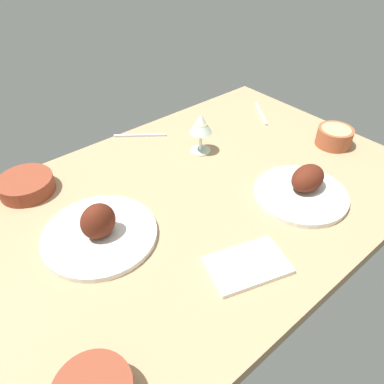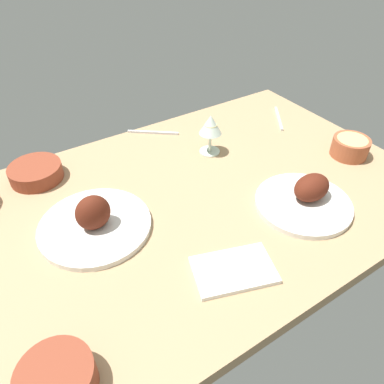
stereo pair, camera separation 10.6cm
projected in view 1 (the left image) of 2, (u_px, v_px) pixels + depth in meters
The scene contains 9 objects.
dining_table at pixel (192, 202), 108.88cm from camera, with size 140.00×90.00×4.00cm, color tan.
plate_center_main at pixel (99, 231), 93.62cm from camera, with size 29.76×29.76×11.10cm.
plate_near_viewer at pixel (303, 189), 106.95cm from camera, with size 27.21×27.21×9.02cm.
bowl_sauce at pixel (26, 184), 108.11cm from camera, with size 15.97×15.97×4.75cm.
bowl_pasta at pixel (334, 136), 127.82cm from camera, with size 12.10×12.10×6.34cm.
wine_glass at pixel (201, 126), 120.44cm from camera, with size 7.60×7.60×14.00cm.
folded_napkin at pixel (247, 265), 87.35cm from camera, with size 18.96×12.17×1.20cm, color white.
fork_loose at pixel (140, 135), 134.08cm from camera, with size 18.99×0.90×0.80cm, color silver.
spoon_loose at pixel (261, 113), 147.31cm from camera, with size 18.38×0.90×0.80cm, color silver.
Camera 1 is at (53.01, 62.72, 73.56)cm, focal length 34.27 mm.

